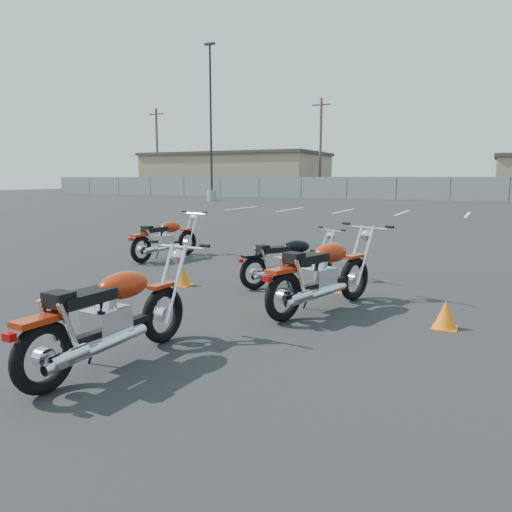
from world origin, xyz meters
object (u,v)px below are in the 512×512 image
at_px(motorcycle_front_red, 165,238).
at_px(motorcycle_rear_red, 111,315).
at_px(motorcycle_second_black, 288,261).
at_px(motorcycle_third_red, 322,274).

height_order(motorcycle_front_red, motorcycle_rear_red, motorcycle_rear_red).
relative_size(motorcycle_front_red, motorcycle_rear_red, 0.93).
distance_m(motorcycle_second_black, motorcycle_third_red, 1.59).
xyz_separation_m(motorcycle_third_red, motorcycle_rear_red, (-1.15, -2.71, -0.01)).
relative_size(motorcycle_third_red, motorcycle_rear_red, 1.01).
relative_size(motorcycle_second_black, motorcycle_third_red, 0.78).
bearing_deg(motorcycle_rear_red, motorcycle_second_black, 87.61).
xyz_separation_m(motorcycle_front_red, motorcycle_second_black, (3.39, -1.35, -0.04)).
height_order(motorcycle_second_black, motorcycle_rear_red, motorcycle_rear_red).
xyz_separation_m(motorcycle_second_black, motorcycle_third_red, (0.98, -1.25, 0.08)).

